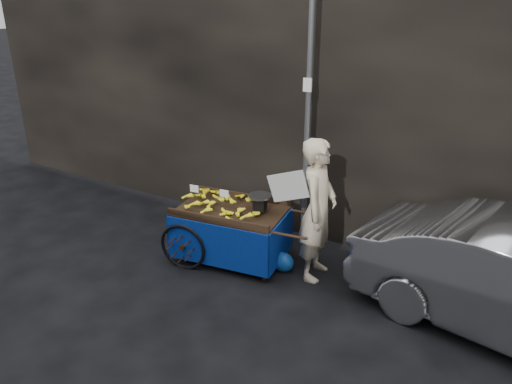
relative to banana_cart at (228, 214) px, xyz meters
The scene contains 6 objects.
ground 0.90m from the banana_cart, 42.41° to the right, with size 80.00×80.00×0.00m, color black.
building_wall 2.97m from the banana_cart, 69.40° to the left, with size 13.50×2.00×5.00m.
street_pole 1.76m from the banana_cart, 50.83° to the left, with size 0.12×0.10×4.00m.
banana_cart is the anchor object (origin of this frame).
vendor 1.29m from the banana_cart, ahead, with size 0.90×0.75×1.91m.
plastic_bag 1.00m from the banana_cart, ahead, with size 0.30×0.24×0.27m, color #1751AF.
Camera 1 is at (3.11, -4.77, 3.63)m, focal length 35.00 mm.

